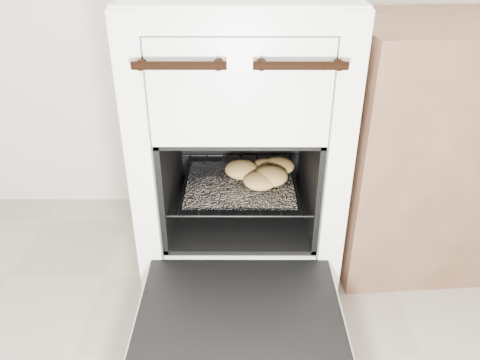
% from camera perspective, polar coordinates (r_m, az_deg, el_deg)
% --- Properties ---
extents(stove, '(0.60, 0.67, 0.92)m').
position_cam_1_polar(stove, '(1.53, 0.01, 4.29)').
color(stove, white).
rests_on(stove, ground).
extents(oven_door, '(0.54, 0.42, 0.04)m').
position_cam_1_polar(oven_door, '(1.25, -0.04, -16.13)').
color(oven_door, black).
rests_on(oven_door, stove).
extents(oven_rack, '(0.44, 0.42, 0.01)m').
position_cam_1_polar(oven_rack, '(1.52, 0.01, -0.29)').
color(oven_rack, black).
rests_on(oven_rack, stove).
extents(foil_sheet, '(0.34, 0.30, 0.01)m').
position_cam_1_polar(foil_sheet, '(1.50, 0.01, -0.47)').
color(foil_sheet, white).
rests_on(foil_sheet, oven_rack).
extents(baked_rolls, '(0.27, 0.23, 0.05)m').
position_cam_1_polar(baked_rolls, '(1.51, 2.77, 1.01)').
color(baked_rolls, tan).
rests_on(baked_rolls, foil_sheet).
extents(counter, '(0.87, 0.62, 0.83)m').
position_cam_1_polar(counter, '(1.79, 24.62, 4.18)').
color(counter, brown).
rests_on(counter, ground).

